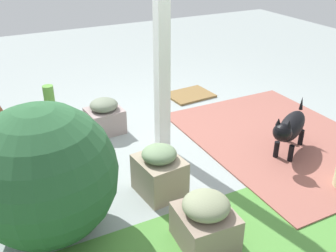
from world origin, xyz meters
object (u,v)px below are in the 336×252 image
round_shrub (44,175)px  terracotta_pot_tall (52,115)px  dog (290,128)px  stone_planter_far (205,221)px  doormat (190,95)px  stone_planter_nearest (105,116)px  terracotta_pot_spiky (0,122)px  stone_planter_mid (159,172)px  porch_pillar (162,46)px  terracotta_pot_broad (30,150)px

round_shrub → terracotta_pot_tall: size_ratio=1.92×
terracotta_pot_tall → dog: size_ratio=0.76×
round_shrub → dog: (-2.47, -0.08, -0.23)m
stone_planter_far → round_shrub: 1.23m
round_shrub → doormat: round_shrub is taller
stone_planter_far → doormat: (-1.35, -2.57, -0.19)m
stone_planter_nearest → terracotta_pot_spiky: size_ratio=0.73×
dog → round_shrub: bearing=1.8°
terracotta_pot_tall → doormat: (-1.97, -0.18, -0.19)m
stone_planter_mid → dog: (-1.49, 0.01, 0.10)m
porch_pillar → round_shrub: bearing=29.5°
stone_planter_far → round_shrub: bearing=-32.4°
stone_planter_nearest → round_shrub: bearing=57.3°
porch_pillar → terracotta_pot_spiky: porch_pillar is taller
stone_planter_far → doormat: 2.91m
round_shrub → terracotta_pot_tall: bearing=-102.4°
stone_planter_nearest → terracotta_pot_tall: bearing=-29.9°
terracotta_pot_tall → stone_planter_far: bearing=104.5°
porch_pillar → dog: porch_pillar is taller
terracotta_pot_spiky → terracotta_pot_broad: terracotta_pot_spiky is taller
stone_planter_far → terracotta_pot_tall: bearing=-75.5°
dog → terracotta_pot_broad: bearing=-17.2°
porch_pillar → dog: bearing=149.1°
porch_pillar → dog: (-1.13, 0.68, -0.83)m
terracotta_pot_tall → terracotta_pot_spiky: bearing=8.9°
dog → stone_planter_mid: bearing=-0.5°
terracotta_pot_tall → porch_pillar: bearing=133.7°
round_shrub → terracotta_pot_broad: 0.87m
stone_planter_nearest → stone_planter_mid: bearing=92.1°
terracotta_pot_spiky → dog: size_ratio=0.77×
stone_planter_mid → terracotta_pot_broad: 1.23m
porch_pillar → doormat: porch_pillar is taller
stone_planter_mid → terracotta_pot_broad: bearing=-37.7°
stone_planter_far → terracotta_pot_broad: (1.00, -1.47, 0.10)m
terracotta_pot_spiky → terracotta_pot_broad: (-0.19, 0.82, 0.03)m
terracotta_pot_spiky → doormat: bearing=-173.9°
stone_planter_mid → terracotta_pot_tall: size_ratio=0.84×
stone_planter_mid → doormat: (-1.38, -1.85, -0.20)m
stone_planter_mid → dog: 1.50m
stone_planter_nearest → dog: size_ratio=0.57×
stone_planter_mid → round_shrub: (0.97, 0.09, 0.32)m
stone_planter_mid → stone_planter_far: bearing=92.2°
porch_pillar → terracotta_pot_spiky: (1.52, -0.91, -0.87)m
terracotta_pot_broad → stone_planter_far: bearing=124.0°
round_shrub → terracotta_pot_spiky: (0.18, -1.66, -0.27)m
porch_pillar → terracotta_pot_broad: 1.57m
stone_planter_mid → stone_planter_far: 0.72m
terracotta_pot_tall → doormat: size_ratio=0.92×
terracotta_pot_broad → terracotta_pot_tall: (-0.38, -0.91, -0.11)m
stone_planter_far → terracotta_pot_spiky: terracotta_pot_spiky is taller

